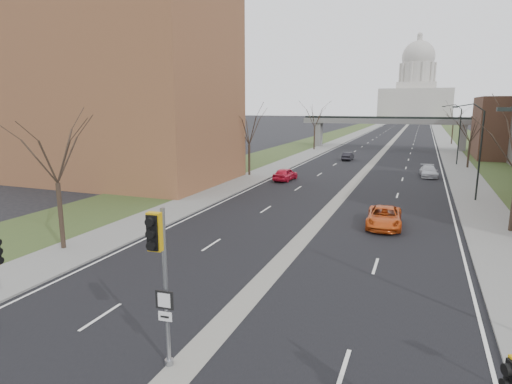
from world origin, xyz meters
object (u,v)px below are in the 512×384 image
Objects in this scene: car_left_near at (285,174)px; car_right_near at (384,217)px; signal_pole_median at (160,261)px; car_left_far at (348,156)px; car_right_mid at (429,171)px.

car_left_near is 20.34m from car_right_near.
car_left_far is at bearing 88.64° from signal_pole_median.
signal_pole_median is 1.41× the size of car_left_far.
car_left_near is 22.03m from car_left_far.
car_left_near is at bearing 96.38° from signal_pole_median.
signal_pole_median is 1.25× the size of car_left_near.
signal_pole_median is 37.31m from car_left_near.
signal_pole_median is 1.16× the size of car_right_mid.
car_left_near is 17.93m from car_right_mid.
car_left_far is at bearing -94.77° from car_left_near.
car_left_far is (-3.57, 58.18, -3.17)m from signal_pole_median.
car_left_near reaches higher than car_left_far.
car_left_near is at bearing -155.35° from car_right_mid.
car_right_mid is (3.15, 24.82, -0.03)m from car_right_near.
car_right_near is at bearing 70.75° from signal_pole_median.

